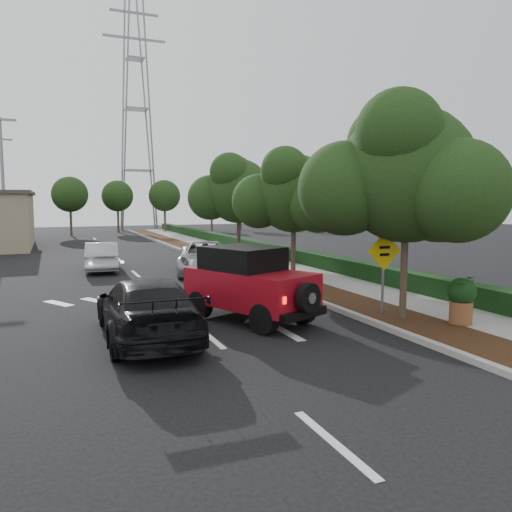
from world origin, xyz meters
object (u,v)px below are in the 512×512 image
black_suv_oncoming (147,309)px  silver_suv_ahead (206,258)px  red_jeep (245,283)px  speed_hump_sign (384,261)px

black_suv_oncoming → silver_suv_ahead: bearing=-112.8°
red_jeep → black_suv_oncoming: 3.17m
silver_suv_ahead → speed_hump_sign: 10.95m
red_jeep → speed_hump_sign: (3.89, -1.25, 0.60)m
red_jeep → silver_suv_ahead: size_ratio=0.80×
red_jeep → black_suv_oncoming: (-3.01, -0.94, -0.31)m
red_jeep → speed_hump_sign: size_ratio=1.79×
red_jeep → black_suv_oncoming: size_ratio=0.82×
speed_hump_sign → black_suv_oncoming: bearing=179.0°
silver_suv_ahead → speed_hump_sign: speed_hump_sign is taller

